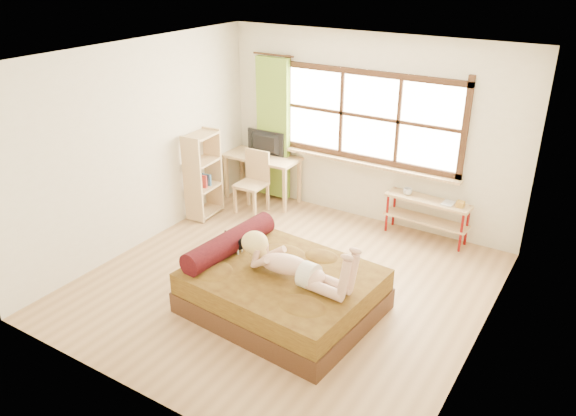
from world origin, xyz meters
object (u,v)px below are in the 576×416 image
Objects in this scene: woman at (292,254)px; chair at (254,178)px; desk at (262,162)px; bookshelf at (203,174)px; kitten at (235,242)px; pipe_shelf at (428,210)px; bed at (279,288)px.

woman is 2.88m from chair.
desk is 0.94× the size of bookshelf.
kitten is 2.22m from chair.
pipe_shelf is (2.68, 0.12, -0.22)m from desk.
chair reaches higher than desk.
desk is at bearing 122.04° from kitten.
desk is 0.40m from chair.
chair is at bearing 137.92° from woman.
pipe_shelf is (2.58, 0.48, -0.09)m from chair.
woman is 1.46× the size of chair.
bed is 2.65m from pipe_shelf.
pipe_shelf is at bearing 76.76° from bed.
pipe_shelf is at bearing 81.22° from woman.
woman is at bearing -36.37° from bookshelf.
chair reaches higher than bed.
desk reaches higher than kitten.
bookshelf is (-0.53, -0.56, 0.13)m from chair.
chair is (-1.09, 1.94, -0.08)m from kitten.
kitten is (-0.87, 0.15, -0.18)m from woman.
woman is at bearing -47.72° from chair.
kitten is 0.24× the size of desk.
pipe_shelf is at bearing 9.71° from chair.
chair is 0.78m from bookshelf.
desk is at bearing 134.75° from woman.
bed is at bearing -53.10° from desk.
woman is 2.92m from bookshelf.
woman is 0.90m from kitten.
bed is 1.72× the size of desk.
bookshelf is (-0.43, -0.92, 0.01)m from desk.
pipe_shelf is (0.62, 2.57, -0.35)m from woman.
bed is 0.56m from woman.
kitten is 2.85m from pipe_shelf.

